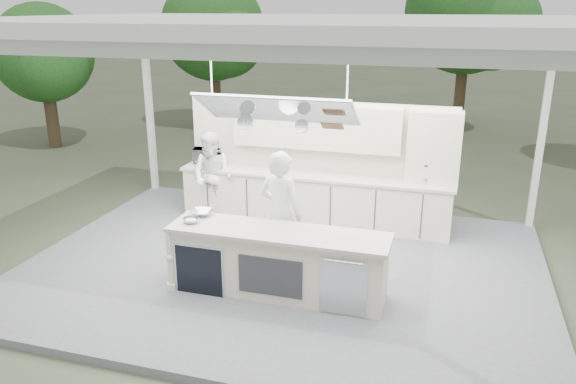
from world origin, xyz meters
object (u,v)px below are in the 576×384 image
(back_counter, at_px, (313,198))
(sous_chef, at_px, (213,176))
(demo_island, at_px, (276,262))
(head_chef, at_px, (281,214))

(back_counter, relative_size, sous_chef, 3.02)
(demo_island, relative_size, head_chef, 1.61)
(back_counter, bearing_deg, demo_island, -86.37)
(head_chef, bearing_deg, back_counter, -73.47)
(demo_island, xyz_separation_m, sous_chef, (-2.04, 2.46, 0.36))
(back_counter, distance_m, sous_chef, 1.93)
(head_chef, bearing_deg, sous_chef, -28.85)
(head_chef, distance_m, sous_chef, 2.67)
(head_chef, bearing_deg, demo_island, 116.69)
(demo_island, distance_m, head_chef, 0.79)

